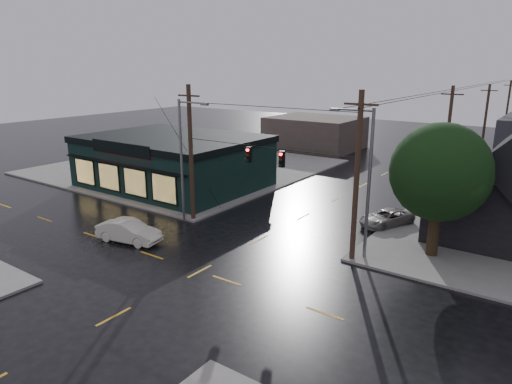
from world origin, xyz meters
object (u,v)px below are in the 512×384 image
Objects in this scene: utility_pole_ne at (352,260)px; corner_tree at (440,173)px; utility_pole_nw at (193,220)px; sedan_cream at (129,231)px; suv_silver at (386,218)px.

corner_tree is at bearing 41.92° from utility_pole_ne.
corner_tree reaches higher than utility_pole_nw.
utility_pole_nw is (-16.78, -3.39, -5.33)m from corner_tree.
sedan_cream is (-17.23, -9.17, -4.59)m from corner_tree.
corner_tree is at bearing -73.02° from sedan_cream.
suv_silver is at bearing 93.94° from utility_pole_ne.
sedan_cream is at bearing -156.75° from utility_pole_ne.
utility_pole_nw is 2.34× the size of suv_silver.
sedan_cream is (-13.46, -5.78, 0.74)m from utility_pole_ne.
suv_silver is (-4.28, 3.87, -4.73)m from corner_tree.
corner_tree is 1.88× the size of suv_silver.
suv_silver is (12.50, 7.26, 0.60)m from utility_pole_nw.
sedan_cream is at bearing -151.98° from corner_tree.
utility_pole_nw is at bearing -15.58° from sedan_cream.
utility_pole_ne is 7.30m from suv_silver.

